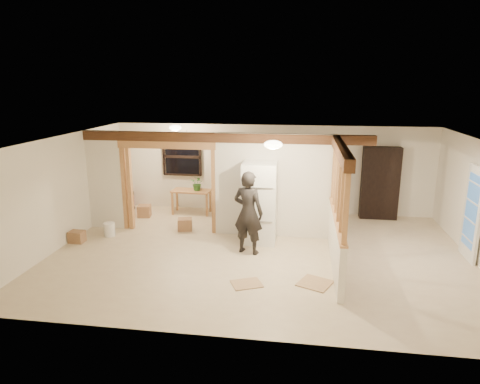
% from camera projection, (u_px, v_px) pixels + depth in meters
% --- Properties ---
extents(floor, '(9.00, 6.50, 0.01)m').
position_uv_depth(floor, '(259.00, 254.00, 9.39)').
color(floor, beige).
rests_on(floor, ground).
extents(ceiling, '(9.00, 6.50, 0.01)m').
position_uv_depth(ceiling, '(260.00, 140.00, 8.77)').
color(ceiling, white).
extents(wall_back, '(9.00, 0.01, 2.50)m').
position_uv_depth(wall_back, '(271.00, 169.00, 12.20)').
color(wall_back, silver).
rests_on(wall_back, floor).
extents(wall_front, '(9.00, 0.01, 2.50)m').
position_uv_depth(wall_front, '(236.00, 259.00, 5.97)').
color(wall_front, silver).
rests_on(wall_front, floor).
extents(wall_left, '(0.01, 6.50, 2.50)m').
position_uv_depth(wall_left, '(63.00, 191.00, 9.72)').
color(wall_left, silver).
rests_on(wall_left, floor).
extents(partition_left_stub, '(0.90, 0.12, 2.50)m').
position_uv_depth(partition_left_stub, '(105.00, 180.00, 10.81)').
color(partition_left_stub, silver).
rests_on(partition_left_stub, floor).
extents(partition_center, '(2.80, 0.12, 2.50)m').
position_uv_depth(partition_center, '(273.00, 186.00, 10.20)').
color(partition_center, silver).
rests_on(partition_center, floor).
extents(doorway_frame, '(2.46, 0.14, 2.20)m').
position_uv_depth(doorway_frame, '(168.00, 188.00, 10.61)').
color(doorway_frame, '#B7804D').
rests_on(doorway_frame, floor).
extents(header_beam_back, '(7.00, 0.18, 0.22)m').
position_uv_depth(header_beam_back, '(223.00, 138.00, 10.09)').
color(header_beam_back, '#4E2E1A').
rests_on(header_beam_back, ceiling).
extents(header_beam_right, '(0.18, 3.30, 0.22)m').
position_uv_depth(header_beam_right, '(341.00, 150.00, 8.19)').
color(header_beam_right, '#4E2E1A').
rests_on(header_beam_right, ceiling).
extents(pony_wall, '(0.12, 3.20, 1.00)m').
position_uv_depth(pony_wall, '(336.00, 242.00, 8.66)').
color(pony_wall, silver).
rests_on(pony_wall, floor).
extents(stud_partition, '(0.14, 3.20, 1.32)m').
position_uv_depth(stud_partition, '(339.00, 187.00, 8.37)').
color(stud_partition, '#B7804D').
rests_on(stud_partition, pony_wall).
extents(window_back, '(1.12, 0.10, 1.10)m').
position_uv_depth(window_back, '(182.00, 157.00, 12.41)').
color(window_back, black).
rests_on(window_back, wall_back).
extents(french_door, '(0.12, 0.86, 2.00)m').
position_uv_depth(french_door, '(472.00, 213.00, 8.90)').
color(french_door, white).
rests_on(french_door, floor).
extents(ceiling_dome_main, '(0.36, 0.36, 0.16)m').
position_uv_depth(ceiling_dome_main, '(273.00, 145.00, 8.25)').
color(ceiling_dome_main, '#FFEABF').
rests_on(ceiling_dome_main, ceiling).
extents(ceiling_dome_util, '(0.32, 0.32, 0.14)m').
position_uv_depth(ceiling_dome_util, '(175.00, 128.00, 11.33)').
color(ceiling_dome_util, '#FFEABF').
rests_on(ceiling_dome_util, ceiling).
extents(hanging_bulb, '(0.07, 0.07, 0.07)m').
position_uv_depth(hanging_bulb, '(187.00, 143.00, 10.67)').
color(hanging_bulb, '#FFD88C').
rests_on(hanging_bulb, ceiling).
extents(refrigerator, '(0.78, 0.75, 1.89)m').
position_uv_depth(refrigerator, '(260.00, 203.00, 9.90)').
color(refrigerator, white).
rests_on(refrigerator, floor).
extents(woman, '(0.77, 0.61, 1.84)m').
position_uv_depth(woman, '(248.00, 213.00, 9.22)').
color(woman, black).
rests_on(woman, floor).
extents(work_table, '(1.11, 0.60, 0.68)m').
position_uv_depth(work_table, '(192.00, 202.00, 12.21)').
color(work_table, '#B7804D').
rests_on(work_table, floor).
extents(potted_plant, '(0.45, 0.42, 0.41)m').
position_uv_depth(potted_plant, '(198.00, 183.00, 12.03)').
color(potted_plant, '#386A29').
rests_on(potted_plant, work_table).
extents(shop_vac, '(0.47, 0.47, 0.53)m').
position_uv_depth(shop_vac, '(128.00, 200.00, 12.64)').
color(shop_vac, maroon).
rests_on(shop_vac, floor).
extents(bookshelf, '(0.99, 0.33, 1.98)m').
position_uv_depth(bookshelf, '(380.00, 183.00, 11.61)').
color(bookshelf, black).
rests_on(bookshelf, floor).
extents(bucket, '(0.32, 0.32, 0.33)m').
position_uv_depth(bucket, '(110.00, 229.00, 10.42)').
color(bucket, silver).
rests_on(bucket, floor).
extents(box_util_a, '(0.41, 0.37, 0.30)m').
position_uv_depth(box_util_a, '(185.00, 224.00, 10.85)').
color(box_util_a, '#936847').
rests_on(box_util_a, floor).
extents(box_util_b, '(0.40, 0.40, 0.32)m').
position_uv_depth(box_util_b, '(144.00, 211.00, 11.94)').
color(box_util_b, '#936847').
rests_on(box_util_b, floor).
extents(box_front, '(0.34, 0.28, 0.27)m').
position_uv_depth(box_front, '(77.00, 237.00, 10.02)').
color(box_front, '#936847').
rests_on(box_front, floor).
extents(floor_panel_near, '(0.75, 0.75, 0.02)m').
position_uv_depth(floor_panel_near, '(315.00, 283.00, 7.98)').
color(floor_panel_near, tan).
rests_on(floor_panel_near, floor).
extents(floor_panel_far, '(0.67, 0.62, 0.02)m').
position_uv_depth(floor_panel_far, '(247.00, 284.00, 7.96)').
color(floor_panel_far, tan).
rests_on(floor_panel_far, floor).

